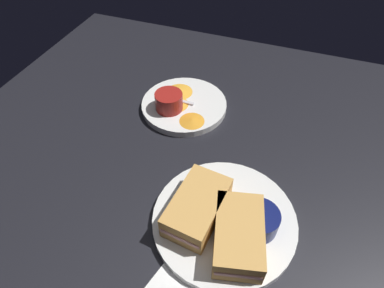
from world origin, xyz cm
name	(u,v)px	position (x,y,z in cm)	size (l,w,h in cm)	color
ground_plane	(185,176)	(0.00, 0.00, -1.50)	(110.00, 110.00, 3.00)	black
plate_sandwich_main	(224,220)	(-8.33, -10.49, 0.80)	(25.17, 25.17, 1.60)	silver
sandwich_half_near	(197,207)	(-9.28, -5.81, 4.00)	(13.96, 9.02, 4.80)	tan
sandwich_half_far	(239,235)	(-11.91, -13.66, 4.00)	(14.53, 10.44, 4.80)	tan
ramekin_dark_sauce	(259,220)	(-8.08, -16.15, 3.72)	(6.69, 6.69, 3.94)	#0C144C
spoon_by_dark_ramekin	(227,214)	(-7.71, -10.76, 1.96)	(2.41, 9.93, 0.80)	silver
plate_chips_companion	(184,105)	(18.36, 7.28, 0.80)	(20.37, 20.37, 1.60)	silver
ramekin_light_gravy	(169,101)	(15.30, 9.83, 3.81)	(6.42, 6.42, 4.13)	maroon
spoon_by_gravy_ramekin	(167,97)	(18.37, 11.78, 1.96)	(2.21, 9.85, 0.80)	silver
plantain_chip_scatter	(179,103)	(17.41, 8.11, 1.90)	(17.08, 14.67, 0.60)	orange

